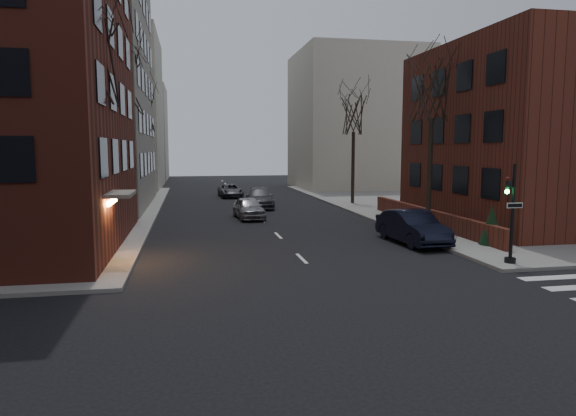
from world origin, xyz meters
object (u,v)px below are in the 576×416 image
object	(u,v)px
evergreen_shrub	(491,225)
car_lane_gray	(260,198)
tree_right_b	(354,114)
parked_sedan	(412,227)
streetlamp_far	(152,154)
car_lane_far	(231,191)
tree_left_a	(88,60)
tree_left_b	(123,84)
tree_left_c	(143,112)
tree_right_a	(432,90)
streetlamp_near	(128,157)
sandwich_board	(409,223)
traffic_signal	(511,220)
car_lane_silver	(249,208)

from	to	relation	value
evergreen_shrub	car_lane_gray	bearing A→B (deg)	114.93
tree_right_b	parked_sedan	bearing A→B (deg)	-98.41
streetlamp_far	evergreen_shrub	xyz separation A→B (m)	(17.67, -29.30, -3.13)
parked_sedan	car_lane_far	size ratio (longest dim) A/B	1.11
tree_left_a	tree_left_b	bearing A→B (deg)	90.00
tree_left_c	evergreen_shrub	distance (m)	33.58
tree_right_a	streetlamp_near	distance (m)	17.87
tree_right_b	car_lane_gray	size ratio (longest dim) A/B	1.72
car_lane_far	sandwich_board	world-z (taller)	car_lane_far
streetlamp_far	tree_left_a	bearing A→B (deg)	-91.23
tree_left_b	car_lane_far	xyz separation A→B (m)	(8.00, 14.72, -8.28)
streetlamp_far	evergreen_shrub	distance (m)	34.36
traffic_signal	streetlamp_far	bearing A→B (deg)	116.06
tree_left_c	sandwich_board	world-z (taller)	tree_left_c
tree_left_b	car_lane_silver	bearing A→B (deg)	-6.30
traffic_signal	parked_sedan	world-z (taller)	traffic_signal
car_lane_silver	streetlamp_far	bearing A→B (deg)	108.96
car_lane_far	evergreen_shrub	world-z (taller)	evergreen_shrub
tree_left_c	traffic_signal	bearing A→B (deg)	-61.64
tree_left_a	sandwich_board	world-z (taller)	tree_left_a
tree_left_a	car_lane_silver	bearing A→B (deg)	54.26
tree_left_c	streetlamp_far	size ratio (longest dim) A/B	1.55
sandwich_board	tree_right_a	bearing A→B (deg)	19.90
car_lane_far	sandwich_board	bearing A→B (deg)	-74.38
tree_left_a	tree_right_b	bearing A→B (deg)	45.64
traffic_signal	car_lane_far	bearing A→B (deg)	105.40
tree_right_a	traffic_signal	bearing A→B (deg)	-95.47
tree_right_a	car_lane_gray	distance (m)	17.18
evergreen_shrub	tree_left_b	bearing A→B (deg)	143.95
parked_sedan	sandwich_board	distance (m)	2.99
streetlamp_near	car_lane_silver	xyz separation A→B (m)	(7.40, 3.12, -3.51)
tree_left_c	car_lane_silver	world-z (taller)	tree_left_c
tree_left_c	evergreen_shrub	bearing A→B (deg)	-56.20
tree_right_b	streetlamp_far	distance (m)	20.01
evergreen_shrub	parked_sedan	bearing A→B (deg)	152.40
streetlamp_near	tree_right_b	bearing A→B (deg)	30.47
traffic_signal	tree_right_b	distance (m)	23.71
traffic_signal	parked_sedan	distance (m)	5.79
car_lane_silver	sandwich_board	distance (m)	11.34
sandwich_board	streetlamp_far	bearing A→B (deg)	113.29
tree_right_b	tree_right_a	bearing A→B (deg)	-90.00
tree_left_b	tree_right_a	bearing A→B (deg)	-24.44
tree_right_b	car_lane_silver	distance (m)	13.66
tree_left_b	sandwich_board	distance (m)	20.15
tree_left_b	tree_right_b	size ratio (longest dim) A/B	1.18
tree_right_a	car_lane_gray	world-z (taller)	tree_right_a
tree_left_c	car_lane_far	size ratio (longest dim) A/B	2.13
car_lane_gray	car_lane_far	size ratio (longest dim) A/B	1.17
tree_right_b	car_lane_gray	distance (m)	10.53
tree_left_b	parked_sedan	bearing A→B (deg)	-37.69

